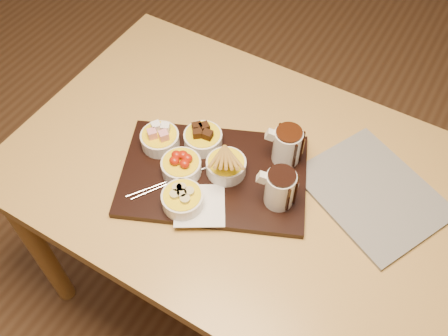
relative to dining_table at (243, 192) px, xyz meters
The scene contains 13 objects.
ground 0.65m from the dining_table, ahead, with size 5.00×5.00×0.00m, color brown.
dining_table is the anchor object (origin of this frame).
serving_board 0.13m from the dining_table, 133.88° to the right, with size 0.46×0.30×0.02m, color black.
napkin 0.20m from the dining_table, 102.12° to the right, with size 0.12×0.12×0.00m, color white.
bowl_marshmallows 0.27m from the dining_table, 167.70° to the right, with size 0.10×0.10×0.04m, color silver.
bowl_cake 0.19m from the dining_table, behind, with size 0.10×0.10×0.04m, color silver.
bowl_strawberries 0.21m from the dining_table, 143.42° to the right, with size 0.10×0.10×0.04m, color silver.
bowl_biscotti 0.14m from the dining_table, 131.15° to the right, with size 0.10×0.10×0.04m, color silver.
bowl_bananas 0.23m from the dining_table, 112.14° to the right, with size 0.10×0.10×0.04m, color silver.
pitcher_dark_chocolate 0.21m from the dining_table, 21.27° to the right, with size 0.07×0.07×0.10m, color silver.
pitcher_milk_chocolate 0.20m from the dining_table, 44.71° to the left, with size 0.07×0.07×0.10m, color silver.
fondue_skewers 0.21m from the dining_table, 136.15° to the right, with size 0.26×0.03×0.01m, color silver, non-canonical shape.
newspaper 0.34m from the dining_table, 17.92° to the left, with size 0.33×0.26×0.01m, color beige.
Camera 1 is at (0.34, -0.67, 1.78)m, focal length 40.00 mm.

